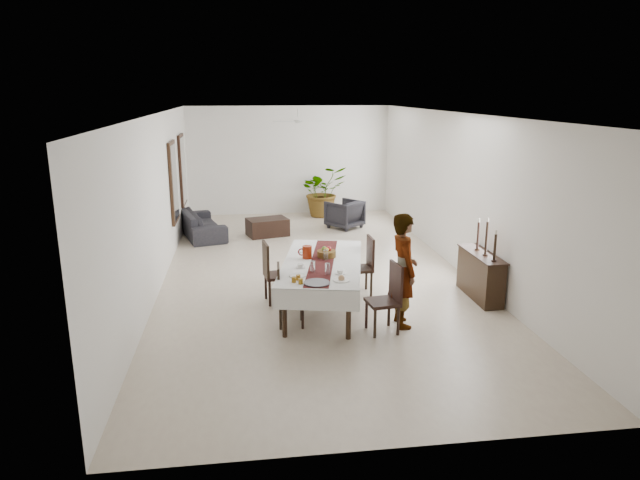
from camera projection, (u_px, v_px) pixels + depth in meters
The scene contains 88 objects.
floor at pixel (314, 273), 11.70m from camera, with size 6.00×12.00×0.00m, color beige.
ceiling at pixel (314, 114), 10.88m from camera, with size 6.00×12.00×0.02m, color white.
wall_back at pixel (289, 161), 17.04m from camera, with size 6.00×0.02×3.20m, color white.
wall_front at pixel (391, 305), 5.54m from camera, with size 6.00×0.02×3.20m, color white.
wall_left at pixel (159, 200), 10.90m from camera, with size 0.02×12.00×3.20m, color white.
wall_right at pixel (459, 193), 11.68m from camera, with size 0.02×12.00×3.20m, color white.
dining_table_top at pixel (322, 264), 9.63m from camera, with size 1.09×2.62×0.05m, color black.
table_leg_fl at pixel (285, 313), 8.56m from camera, with size 0.08×0.08×0.77m, color black.
table_leg_fr at pixel (349, 315), 8.49m from camera, with size 0.08×0.08×0.77m, color black.
table_leg_bl at pixel (302, 264), 10.97m from camera, with size 0.08×0.08×0.77m, color black.
table_leg_br at pixel (352, 266), 10.90m from camera, with size 0.08×0.08×0.77m, color black.
tablecloth_top at pixel (322, 262), 9.62m from camera, with size 1.29×2.82×0.01m, color white.
tablecloth_drape_left at pixel (285, 270), 9.70m from camera, with size 0.01×2.82×0.33m, color white.
tablecloth_drape_right at pixel (360, 272), 9.61m from camera, with size 0.01×2.82×0.33m, color white.
tablecloth_drape_near at pixel (315, 300), 8.30m from camera, with size 1.29×0.01×0.33m, color white.
tablecloth_drape_far at pixel (327, 249), 11.01m from camera, with size 1.29×0.01×0.33m, color white.
table_runner at pixel (322, 261), 9.62m from camera, with size 0.38×2.73×0.00m, color #551918.
red_pitcher at pixel (307, 252), 9.77m from camera, with size 0.16×0.16×0.22m, color maroon.
pitcher_handle at pixel (302, 252), 9.77m from camera, with size 0.13×0.13×0.02m, color maroon.
wine_glass_near at pixel (327, 269), 8.90m from camera, with size 0.08×0.08×0.19m, color silver.
wine_glass_mid at pixel (313, 267), 9.02m from camera, with size 0.08×0.08×0.19m, color white.
wine_glass_far at pixel (326, 255), 9.64m from camera, with size 0.08×0.08×0.19m, color white.
teacup_right at pixel (340, 272), 8.95m from camera, with size 0.10×0.10×0.07m, color white.
saucer_right at pixel (340, 273), 8.96m from camera, with size 0.16×0.16×0.01m, color white.
teacup_left at pixel (301, 266), 9.26m from camera, with size 0.10×0.10×0.07m, color white.
saucer_left at pixel (301, 267), 9.27m from camera, with size 0.16×0.16×0.01m, color white.
plate_near_right at pixel (341, 280), 8.64m from camera, with size 0.26×0.26×0.02m, color white.
bread_near_right at pixel (341, 278), 8.63m from camera, with size 0.10×0.10×0.10m, color tan.
plate_near_left at pixel (298, 276), 8.85m from camera, with size 0.26×0.26×0.02m, color silver.
plate_far_left at pixel (305, 251), 10.22m from camera, with size 0.26×0.26×0.02m, color white.
serving_tray at pixel (317, 283), 8.51m from camera, with size 0.39×0.39×0.02m, color #444348.
jam_jar_a at pixel (301, 281), 8.48m from camera, with size 0.07×0.07×0.08m, color #996A16.
jam_jar_b at pixel (294, 280), 8.56m from camera, with size 0.07×0.07×0.08m, color #976516.
jam_jar_c at pixel (298, 277), 8.66m from camera, with size 0.07×0.07×0.08m, color #986316.
fruit_basket at pixel (327, 254), 9.86m from camera, with size 0.33×0.33×0.11m, color brown.
fruit_red at pixel (329, 249), 9.86m from camera, with size 0.10×0.10×0.10m, color maroon.
fruit_green at pixel (324, 249), 9.88m from camera, with size 0.09×0.09×0.09m, color #517623.
fruit_yellow at pixel (326, 250), 9.79m from camera, with size 0.09×0.09×0.09m, color gold.
chair_right_near_seat at pixel (383, 302), 8.73m from camera, with size 0.46×0.46×0.05m, color black.
chair_right_near_leg_fl at pixel (398, 321), 8.67m from camera, with size 0.05×0.05×0.46m, color black.
chair_right_near_leg_fr at pixel (389, 312), 9.02m from camera, with size 0.05×0.05×0.46m, color black.
chair_right_near_leg_bl at pixel (375, 324), 8.57m from camera, with size 0.05×0.05×0.46m, color black.
chair_right_near_leg_br at pixel (366, 315), 8.92m from camera, with size 0.05×0.05×0.46m, color black.
chair_right_near_back at pixel (396, 282), 8.70m from camera, with size 0.46×0.04×0.59m, color black.
chair_right_far_seat at pixel (359, 269), 10.41m from camera, with size 0.45×0.45×0.05m, color black.
chair_right_far_leg_fl at pixel (371, 284), 10.32m from camera, with size 0.05×0.05×0.45m, color black.
chair_right_far_leg_fr at pixel (366, 278), 10.67m from camera, with size 0.05×0.05×0.45m, color black.
chair_right_far_leg_bl at pixel (351, 286), 10.26m from camera, with size 0.05×0.05×0.45m, color black.
chair_right_far_leg_br at pixel (347, 279), 10.61m from camera, with size 0.05×0.05×0.45m, color black.
chair_right_far_back at pixel (370, 252), 10.36m from camera, with size 0.45×0.04×0.57m, color black.
chair_left_near_seat at pixel (291, 299), 8.99m from camera, with size 0.42×0.42×0.05m, color black.
chair_left_near_leg_fl at pixel (280, 309), 9.20m from camera, with size 0.04×0.04×0.42m, color black.
chair_left_near_leg_fr at pixel (281, 317), 8.87m from camera, with size 0.04×0.04×0.42m, color black.
chair_left_near_leg_bl at pixel (302, 308), 9.23m from camera, with size 0.04×0.04×0.42m, color black.
chair_left_near_leg_br at pixel (303, 316), 8.90m from camera, with size 0.04×0.04×0.42m, color black.
chair_left_near_back at pixel (279, 282), 8.90m from camera, with size 0.42×0.04×0.54m, color black.
chair_left_far_seat at pixel (278, 276), 9.99m from camera, with size 0.46×0.46×0.05m, color black.
chair_left_far_leg_fl at pixel (266, 287), 10.18m from camera, with size 0.05×0.05×0.46m, color black.
chair_left_far_leg_fr at pixel (270, 294), 9.83m from camera, with size 0.05×0.05×0.46m, color black.
chair_left_far_leg_bl at pixel (286, 285), 10.28m from camera, with size 0.05×0.05×0.46m, color black.
chair_left_far_leg_br at pixel (291, 292), 9.93m from camera, with size 0.05×0.05×0.46m, color black.
chair_left_far_back at pixel (266, 259), 9.86m from camera, with size 0.46×0.04×0.59m, color black.
woman at pixel (403, 270), 8.88m from camera, with size 0.66×0.44×1.82m, color #969A9E.
sideboard_body at pixel (480, 276), 10.22m from camera, with size 0.36×1.33×0.80m, color black.
sideboard_top at pixel (482, 254), 10.11m from camera, with size 0.39×1.39×0.03m, color black.
candlestick_near_base at pixel (494, 260), 9.64m from camera, with size 0.09×0.09×0.03m, color black.
candlestick_near_shaft at pixel (495, 247), 9.58m from camera, with size 0.04×0.04×0.44m, color black.
candlestick_near_candle at pixel (496, 232), 9.51m from camera, with size 0.03×0.03×0.07m, color beige.
candlestick_mid_base at pixel (485, 255), 9.98m from camera, with size 0.09×0.09×0.03m, color black.
candlestick_mid_shaft at pixel (486, 238), 9.90m from camera, with size 0.04×0.04×0.58m, color black.
candlestick_mid_candle at pixel (488, 220), 9.82m from camera, with size 0.03×0.03×0.07m, color white.
candlestick_far_base at pixel (477, 249), 10.32m from camera, with size 0.09×0.09×0.03m, color black.
candlestick_far_shaft at pixel (478, 235), 10.26m from camera, with size 0.04×0.04×0.49m, color black.
candlestick_far_candle at pixel (479, 220), 10.18m from camera, with size 0.03×0.03×0.07m, color beige.
sofa at pixel (202, 224), 14.61m from camera, with size 2.19×0.86×0.64m, color #2A282D.
armchair at pixel (345, 214), 15.45m from camera, with size 0.81×0.84×0.76m, color #252328.
coffee_table at pixel (267, 227), 14.67m from camera, with size 1.00×0.67×0.45m, color black.
potted_plant at pixel (323, 191), 16.84m from camera, with size 1.35×1.17×1.50m, color #255421.
mirror_frame_near at pixel (173, 182), 13.01m from camera, with size 0.06×1.05×1.85m, color black.
mirror_glass_near at pixel (175, 182), 13.01m from camera, with size 0.01×0.90×1.70m, color silver.
mirror_frame_far at pixel (182, 170), 15.02m from camera, with size 0.06×1.05×1.85m, color black.
mirror_glass_far at pixel (184, 170), 15.03m from camera, with size 0.01×0.90×1.70m, color white.
fan_rod at pixel (298, 113), 13.78m from camera, with size 0.04×0.04×0.20m, color white.
fan_hub at pixel (298, 121), 13.83m from camera, with size 0.16×0.16×0.08m, color silver.
fan_blade_n at pixel (297, 121), 14.17m from camera, with size 0.10×0.55×0.01m, color white.
fan_blade_s at pixel (300, 122), 13.50m from camera, with size 0.10×0.55×0.01m, color white.
fan_blade_e at pixel (313, 121), 13.88m from camera, with size 0.55×0.10×0.01m, color white.
fan_blade_w at pixel (284, 122), 13.79m from camera, with size 0.55×0.10×0.01m, color silver.
Camera 1 is at (-1.39, -11.05, 3.62)m, focal length 32.00 mm.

